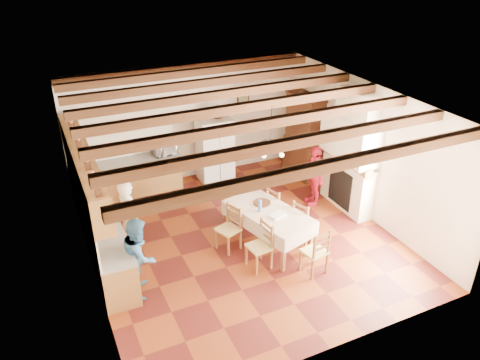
{
  "coord_description": "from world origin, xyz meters",
  "views": [
    {
      "loc": [
        -3.47,
        -7.39,
        5.7
      ],
      "look_at": [
        0.1,
        0.3,
        1.25
      ],
      "focal_mm": 35.0,
      "sensor_mm": 36.0,
      "label": 1
    }
  ],
  "objects_px": {
    "person_man": "(130,218)",
    "person_woman_blue": "(140,255)",
    "person_woman_red": "(315,175)",
    "chair_left_far": "(228,229)",
    "chair_right_far": "(278,207)",
    "dining_table": "(269,214)",
    "chair_end_near": "(315,250)",
    "refrigerator": "(215,150)",
    "chair_end_far": "(234,202)",
    "hutch": "(304,136)",
    "microwave": "(164,148)",
    "chair_left_near": "(259,246)",
    "chair_right_near": "(305,221)"
  },
  "relations": [
    {
      "from": "dining_table",
      "to": "person_man",
      "type": "bearing_deg",
      "value": 160.85
    },
    {
      "from": "refrigerator",
      "to": "person_woman_blue",
      "type": "height_order",
      "value": "refrigerator"
    },
    {
      "from": "person_man",
      "to": "person_woman_red",
      "type": "bearing_deg",
      "value": -102.86
    },
    {
      "from": "refrigerator",
      "to": "person_woman_red",
      "type": "xyz_separation_m",
      "value": [
        1.63,
        -2.14,
        -0.1
      ]
    },
    {
      "from": "refrigerator",
      "to": "chair_left_near",
      "type": "bearing_deg",
      "value": -97.89
    },
    {
      "from": "refrigerator",
      "to": "microwave",
      "type": "xyz_separation_m",
      "value": [
        -1.28,
        0.15,
        0.22
      ]
    },
    {
      "from": "person_woman_blue",
      "to": "dining_table",
      "type": "bearing_deg",
      "value": -64.13
    },
    {
      "from": "chair_right_near",
      "to": "chair_right_far",
      "type": "distance_m",
      "value": 0.76
    },
    {
      "from": "dining_table",
      "to": "chair_end_near",
      "type": "xyz_separation_m",
      "value": [
        0.37,
        -1.15,
        -0.24
      ]
    },
    {
      "from": "chair_end_far",
      "to": "chair_left_near",
      "type": "bearing_deg",
      "value": -99.42
    },
    {
      "from": "person_woman_red",
      "to": "microwave",
      "type": "bearing_deg",
      "value": -115.55
    },
    {
      "from": "dining_table",
      "to": "microwave",
      "type": "relative_size",
      "value": 3.52
    },
    {
      "from": "chair_right_near",
      "to": "chair_end_near",
      "type": "bearing_deg",
      "value": 138.32
    },
    {
      "from": "chair_left_far",
      "to": "chair_end_near",
      "type": "relative_size",
      "value": 1.0
    },
    {
      "from": "hutch",
      "to": "chair_left_far",
      "type": "bearing_deg",
      "value": -145.86
    },
    {
      "from": "chair_left_near",
      "to": "person_woman_blue",
      "type": "distance_m",
      "value": 2.22
    },
    {
      "from": "refrigerator",
      "to": "chair_left_near",
      "type": "distance_m",
      "value": 3.83
    },
    {
      "from": "person_man",
      "to": "microwave",
      "type": "xyz_separation_m",
      "value": [
        1.44,
        2.43,
        0.25
      ]
    },
    {
      "from": "microwave",
      "to": "chair_left_far",
      "type": "bearing_deg",
      "value": -92.14
    },
    {
      "from": "chair_end_far",
      "to": "microwave",
      "type": "relative_size",
      "value": 1.67
    },
    {
      "from": "person_man",
      "to": "person_woman_blue",
      "type": "distance_m",
      "value": 1.19
    },
    {
      "from": "person_woman_red",
      "to": "person_man",
      "type": "bearing_deg",
      "value": -75.53
    },
    {
      "from": "chair_right_near",
      "to": "person_man",
      "type": "relative_size",
      "value": 0.59
    },
    {
      "from": "chair_right_far",
      "to": "person_woman_blue",
      "type": "distance_m",
      "value": 3.34
    },
    {
      "from": "chair_left_far",
      "to": "microwave",
      "type": "bearing_deg",
      "value": 166.22
    },
    {
      "from": "hutch",
      "to": "microwave",
      "type": "relative_size",
      "value": 3.79
    },
    {
      "from": "dining_table",
      "to": "hutch",
      "type": "bearing_deg",
      "value": 46.6
    },
    {
      "from": "dining_table",
      "to": "person_woman_blue",
      "type": "height_order",
      "value": "person_woman_blue"
    },
    {
      "from": "chair_left_far",
      "to": "chair_right_near",
      "type": "height_order",
      "value": "same"
    },
    {
      "from": "refrigerator",
      "to": "hutch",
      "type": "bearing_deg",
      "value": -16.13
    },
    {
      "from": "person_woman_blue",
      "to": "person_woman_red",
      "type": "relative_size",
      "value": 1.01
    },
    {
      "from": "chair_right_near",
      "to": "chair_right_far",
      "type": "height_order",
      "value": "same"
    },
    {
      "from": "dining_table",
      "to": "chair_left_far",
      "type": "xyz_separation_m",
      "value": [
        -0.8,
        0.2,
        -0.24
      ]
    },
    {
      "from": "chair_right_far",
      "to": "person_woman_red",
      "type": "bearing_deg",
      "value": -81.43
    },
    {
      "from": "refrigerator",
      "to": "chair_left_near",
      "type": "height_order",
      "value": "refrigerator"
    },
    {
      "from": "refrigerator",
      "to": "person_woman_blue",
      "type": "bearing_deg",
      "value": -127.45
    },
    {
      "from": "person_woman_red",
      "to": "refrigerator",
      "type": "bearing_deg",
      "value": -130.02
    },
    {
      "from": "chair_right_far",
      "to": "microwave",
      "type": "height_order",
      "value": "microwave"
    },
    {
      "from": "chair_right_far",
      "to": "person_woman_blue",
      "type": "height_order",
      "value": "person_woman_blue"
    },
    {
      "from": "chair_right_near",
      "to": "chair_right_far",
      "type": "relative_size",
      "value": 1.0
    },
    {
      "from": "person_woman_blue",
      "to": "microwave",
      "type": "bearing_deg",
      "value": -3.33
    },
    {
      "from": "chair_left_far",
      "to": "chair_right_far",
      "type": "bearing_deg",
      "value": 83.84
    },
    {
      "from": "refrigerator",
      "to": "hutch",
      "type": "relative_size",
      "value": 0.77
    },
    {
      "from": "refrigerator",
      "to": "chair_left_near",
      "type": "relative_size",
      "value": 1.75
    },
    {
      "from": "person_woman_red",
      "to": "microwave",
      "type": "height_order",
      "value": "person_woman_red"
    },
    {
      "from": "chair_left_near",
      "to": "person_man",
      "type": "bearing_deg",
      "value": -132.7
    },
    {
      "from": "chair_left_near",
      "to": "chair_end_far",
      "type": "relative_size",
      "value": 1.0
    },
    {
      "from": "dining_table",
      "to": "chair_left_near",
      "type": "relative_size",
      "value": 2.11
    },
    {
      "from": "chair_end_far",
      "to": "person_woman_blue",
      "type": "xyz_separation_m",
      "value": [
        -2.44,
        -1.41,
        0.27
      ]
    },
    {
      "from": "refrigerator",
      "to": "chair_end_far",
      "type": "relative_size",
      "value": 1.75
    }
  ]
}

